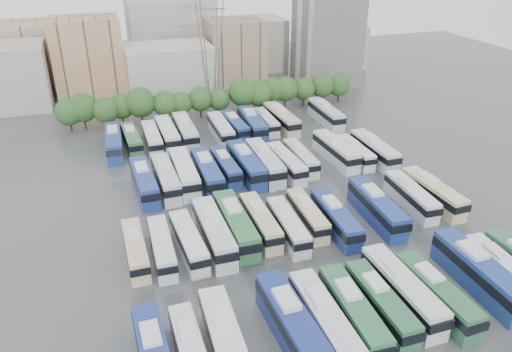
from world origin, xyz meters
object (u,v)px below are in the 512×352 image
object	(u,v)px
bus_r3_s0	(114,142)
bus_r3_s3	(167,134)
bus_r1_s10	(377,207)
bus_r0_s11	(479,273)
bus_r2_s9	(301,158)
bus_r0_s6	(353,312)
bus_r2_s2	(166,178)
bus_r0_s9	(436,294)
bus_r1_s3	(214,232)
bus_r2_s12	(355,152)
bus_r1_s7	(307,215)
bus_r3_s1	(132,139)
bus_r1_s2	(189,241)
bus_r1_s8	(336,218)
bus_r3_s2	(152,138)
bus_r3_s8	(252,124)
bus_r3_s9	(266,122)
bus_r0_s8	(402,290)
bus_r2_s1	(144,182)
bus_r1_s13	(433,193)
bus_r0_s4	(293,325)
bus_r3_s13	(326,114)
bus_r2_s7	(265,162)
bus_r2_s5	(225,167)
bus_r1_s6	(288,226)
bus_r2_s4	(207,172)
bus_r0_s7	(380,303)
bus_r1_s4	(236,224)
electricity_pylon	(210,21)
bus_r3_s10	(281,119)
bus_r2_s13	(374,150)
bus_r2_s6	(246,164)
bus_r0_s5	(324,321)
bus_r2_s3	(184,172)
apartment_tower	(327,32)
bus_r3_s7	(235,126)
bus_r1_s5	(260,221)
bus_r3_s6	(221,129)
bus_r0_s2	(225,343)
bus_r2_s8	(286,163)
bus_r1_s0	(135,249)
bus_r1_s1	(162,247)

from	to	relation	value
bus_r3_s0	bus_r3_s3	size ratio (longest dim) A/B	1.01
bus_r1_s10	bus_r0_s11	bearing A→B (deg)	-76.06
bus_r2_s9	bus_r3_s0	bearing A→B (deg)	152.10
bus_r0_s6	bus_r2_s2	size ratio (longest dim) A/B	0.98
bus_r0_s9	bus_r1_s3	xyz separation A→B (m)	(-19.68, 18.75, 0.17)
bus_r2_s9	bus_r2_s12	size ratio (longest dim) A/B	1.04
bus_r1_s7	bus_r3_s1	bearing A→B (deg)	122.10
bus_r1_s2	bus_r1_s8	size ratio (longest dim) A/B	0.95
bus_r3_s2	bus_r3_s8	size ratio (longest dim) A/B	0.88
bus_r2_s9	bus_r3_s9	world-z (taller)	bus_r2_s9
bus_r0_s8	bus_r2_s1	xyz separation A→B (m)	(-23.22, 34.20, -0.02)
bus_r1_s13	bus_r0_s4	bearing A→B (deg)	-149.78
bus_r3_s13	bus_r2_s7	bearing A→B (deg)	-136.21
bus_r2_s5	bus_r1_s6	bearing A→B (deg)	-82.65
bus_r1_s8	bus_r1_s13	bearing A→B (deg)	9.09
bus_r0_s11	bus_r0_s8	bearing A→B (deg)	178.68
bus_r1_s8	bus_r2_s4	world-z (taller)	bus_r2_s4
bus_r0_s7	bus_r1_s4	size ratio (longest dim) A/B	0.87
bus_r3_s8	bus_r0_s6	bearing A→B (deg)	-94.46
bus_r0_s7	bus_r2_s9	world-z (taller)	bus_r0_s7
bus_r1_s2	bus_r2_s5	bearing A→B (deg)	59.93
electricity_pylon	bus_r3_s10	bearing A→B (deg)	-63.77
bus_r2_s13	bus_r3_s0	distance (m)	46.46
bus_r2_s6	bus_r3_s3	xyz separation A→B (m)	(-10.05, 17.51, -0.10)
bus_r3_s3	bus_r3_s10	xyz separation A→B (m)	(23.19, 0.85, 0.05)
bus_r1_s2	bus_r2_s9	size ratio (longest dim) A/B	1.02
bus_r3_s8	bus_r0_s5	bearing A→B (deg)	-97.85
bus_r0_s6	bus_r2_s9	distance (m)	38.11
bus_r2_s12	bus_r3_s0	size ratio (longest dim) A/B	0.83
electricity_pylon	bus_r0_s9	xyz separation A→B (m)	(6.21, -74.40, -16.79)
bus_r0_s4	bus_r1_s3	bearing A→B (deg)	98.20
bus_r2_s3	electricity_pylon	bearing A→B (deg)	70.76
bus_r0_s4	bus_r1_s7	world-z (taller)	bus_r0_s4
bus_r0_s5	bus_r2_s9	xyz separation A→B (m)	(13.05, 37.17, -0.26)
apartment_tower	bus_r3_s8	bearing A→B (deg)	-135.78
apartment_tower	bus_r1_s2	world-z (taller)	apartment_tower
apartment_tower	bus_r0_s9	size ratio (longest dim) A/B	2.12
bus_r3_s7	bus_r2_s1	bearing A→B (deg)	-138.59
bus_r0_s8	bus_r1_s5	distance (m)	20.68
bus_r0_s6	bus_r3_s6	world-z (taller)	bus_r3_s6
bus_r2_s13	bus_r1_s2	bearing A→B (deg)	-154.41
bus_r0_s2	bus_r2_s8	distance (m)	40.70
bus_r1_s6	bus_r1_s10	xyz separation A→B (m)	(13.28, 0.14, 0.27)
bus_r0_s4	bus_r1_s0	xyz separation A→B (m)	(-13.17, 18.42, -0.43)
bus_r0_s5	bus_r2_s4	xyz separation A→B (m)	(-3.39, 36.14, 0.05)
bus_r0_s11	bus_r2_s13	world-z (taller)	bus_r0_s11
bus_r1_s10	bus_r2_s1	xyz separation A→B (m)	(-29.67, 17.99, -0.04)
bus_r0_s2	bus_r2_s8	world-z (taller)	bus_r0_s2
bus_r1_s6	bus_r2_s1	world-z (taller)	bus_r2_s1
bus_r1_s2	bus_r1_s1	bearing A→B (deg)	178.43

